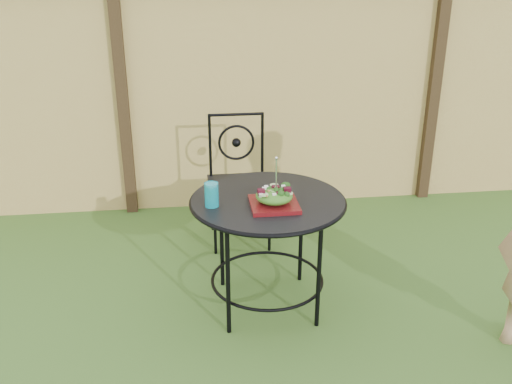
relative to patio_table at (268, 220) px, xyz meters
The scene contains 8 objects.
ground 0.91m from the patio_table, 59.52° to the right, with size 60.00×60.00×0.00m, color #264D18.
fence 1.68m from the patio_table, 77.62° to the left, with size 8.00×0.12×1.90m.
patio_table is the anchor object (origin of this frame).
patio_chair 0.96m from the patio_table, 94.95° to the left, with size 0.46×0.46×0.95m.
salad_plate 0.19m from the patio_table, 79.59° to the right, with size 0.27×0.27×0.02m, color #3D0908.
salad 0.23m from the patio_table, 79.59° to the right, with size 0.21×0.21×0.08m, color #235614.
fork 0.35m from the patio_table, 74.58° to the right, with size 0.01×0.01×0.18m, color silver.
drinking_glass 0.40m from the patio_table, 169.43° to the right, with size 0.08×0.08×0.14m, color #0E95A7.
Camera 1 is at (-0.80, -2.43, 2.05)m, focal length 40.00 mm.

